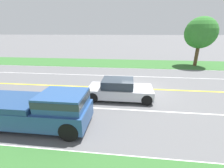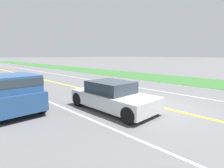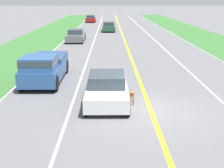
% 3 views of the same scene
% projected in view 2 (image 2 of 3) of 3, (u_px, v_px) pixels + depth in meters
% --- Properties ---
extents(ground_plane, '(400.00, 400.00, 0.00)m').
position_uv_depth(ground_plane, '(157.00, 107.00, 8.80)').
color(ground_plane, '#5B5B5E').
extents(centre_divider_line, '(0.18, 160.00, 0.01)m').
position_uv_depth(centre_divider_line, '(157.00, 106.00, 8.80)').
color(centre_divider_line, yellow).
rests_on(centre_divider_line, ground).
extents(lane_edge_line_left, '(0.14, 160.00, 0.01)m').
position_uv_depth(lane_edge_line_left, '(205.00, 88.00, 13.62)').
color(lane_edge_line_left, white).
rests_on(lane_edge_line_left, ground).
extents(lane_dash_same_dir, '(0.10, 160.00, 0.01)m').
position_uv_depth(lane_dash_same_dir, '(106.00, 126.00, 6.39)').
color(lane_dash_same_dir, white).
rests_on(lane_dash_same_dir, ground).
extents(lane_dash_oncoming, '(0.10, 160.00, 0.01)m').
position_uv_depth(lane_dash_oncoming, '(186.00, 95.00, 11.21)').
color(lane_dash_oncoming, white).
rests_on(lane_dash_oncoming, ground).
extents(grass_verge_left, '(6.00, 160.00, 0.03)m').
position_uv_depth(grass_verge_left, '(217.00, 84.00, 15.68)').
color(grass_verge_left, '#33662D').
rests_on(grass_verge_left, ground).
extents(ego_car, '(1.93, 4.27, 1.34)m').
position_uv_depth(ego_car, '(113.00, 96.00, 8.28)').
color(ego_car, silver).
rests_on(ego_car, ground).
extents(dog, '(0.26, 1.12, 0.76)m').
position_uv_depth(dog, '(132.00, 97.00, 8.91)').
color(dog, olive).
rests_on(dog, ground).
extents(pickup_truck, '(2.00, 5.37, 1.75)m').
position_uv_depth(pickup_truck, '(6.00, 90.00, 8.35)').
color(pickup_truck, '#284C84').
rests_on(pickup_truck, ground).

